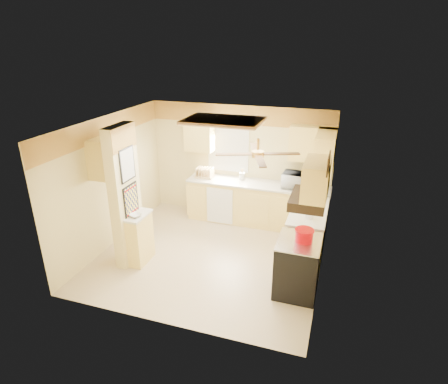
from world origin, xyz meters
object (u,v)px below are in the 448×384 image
(microwave, at_px, (297,181))
(bowl, at_px, (136,215))
(kettle, at_px, (310,213))
(stove, at_px, (297,266))
(dutch_oven, at_px, (304,235))

(microwave, height_order, bowl, microwave)
(kettle, bearing_deg, bowl, -163.08)
(stove, height_order, kettle, kettle)
(stove, xyz_separation_m, kettle, (0.06, 0.79, 0.58))
(microwave, distance_m, bowl, 3.30)
(dutch_oven, xyz_separation_m, kettle, (-0.00, 0.77, 0.02))
(microwave, height_order, kettle, microwave)
(stove, distance_m, microwave, 2.25)
(microwave, height_order, dutch_oven, microwave)
(stove, distance_m, dutch_oven, 0.56)
(bowl, xyz_separation_m, kettle, (2.85, 0.87, 0.07))
(stove, xyz_separation_m, bowl, (-2.79, -0.08, 0.50))
(stove, relative_size, dutch_oven, 3.12)
(dutch_oven, height_order, kettle, kettle)
(microwave, relative_size, bowl, 2.87)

